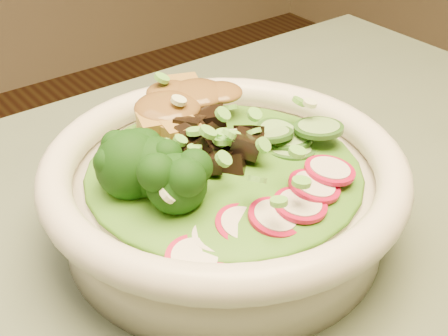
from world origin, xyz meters
TOP-DOWN VIEW (x-y plane):
  - salad_bowl at (0.19, 0.13)m, footprint 0.25×0.25m
  - lettuce_bed at (0.19, 0.13)m, footprint 0.19×0.19m
  - broccoli_florets at (0.13, 0.14)m, footprint 0.09×0.08m
  - radish_slices at (0.19, 0.07)m, footprint 0.11×0.06m
  - cucumber_slices at (0.25, 0.13)m, footprint 0.08×0.08m
  - mushroom_heap at (0.19, 0.15)m, footprint 0.08×0.08m
  - tofu_cubes at (0.19, 0.19)m, footprint 0.10×0.07m
  - peanut_sauce at (0.19, 0.19)m, footprint 0.07×0.05m
  - scallion_garnish at (0.19, 0.13)m, footprint 0.18×0.18m

SIDE VIEW (x-z plane):
  - salad_bowl at x=0.19m, z-range 0.75..0.82m
  - lettuce_bed at x=0.19m, z-range 0.80..0.82m
  - radish_slices at x=0.19m, z-range 0.80..0.82m
  - cucumber_slices at x=0.25m, z-range 0.80..0.83m
  - tofu_cubes at x=0.19m, z-range 0.80..0.83m
  - mushroom_heap at x=0.19m, z-range 0.80..0.84m
  - broccoli_florets at x=0.13m, z-range 0.80..0.84m
  - scallion_garnish at x=0.19m, z-range 0.82..0.84m
  - peanut_sauce at x=0.19m, z-range 0.82..0.84m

